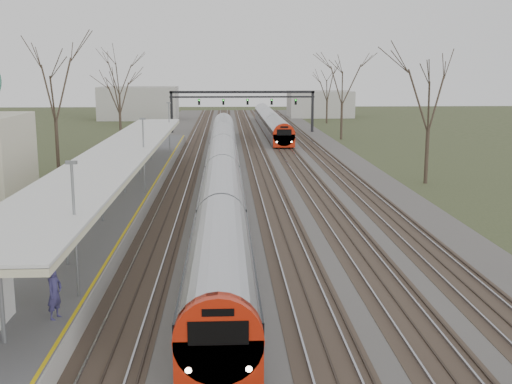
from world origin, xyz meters
TOP-DOWN VIEW (x-y plane):
  - track_bed at (0.26, 55.00)m, footprint 24.00×160.00m
  - platform at (-9.05, 37.50)m, footprint 3.50×69.00m
  - canopy at (-9.05, 32.99)m, footprint 4.10×50.00m
  - signal_gantry at (0.29, 84.99)m, footprint 21.00×0.59m
  - tree_west_far at (-17.00, 48.00)m, footprint 5.50×5.50m
  - tree_east_far at (14.00, 42.00)m, footprint 5.00×5.00m
  - train_near at (-2.50, 45.46)m, footprint 2.62×75.21m
  - train_far at (4.50, 86.92)m, footprint 2.62×45.21m
  - passenger at (-7.99, 11.91)m, footprint 0.63×0.77m

SIDE VIEW (x-z plane):
  - track_bed at x=0.26m, z-range -0.05..0.17m
  - platform at x=-9.05m, z-range 0.00..1.00m
  - train_near at x=-2.50m, z-range -0.05..3.00m
  - train_far at x=4.50m, z-range -0.05..3.00m
  - passenger at x=-7.99m, z-range 1.00..2.82m
  - canopy at x=-9.05m, z-range 2.37..5.48m
  - signal_gantry at x=0.29m, z-range 1.87..7.95m
  - tree_east_far at x=14.00m, z-range 2.14..12.44m
  - tree_west_far at x=-17.00m, z-range 2.35..13.68m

